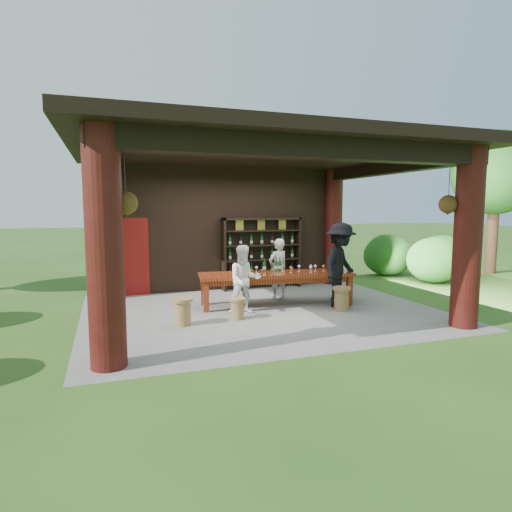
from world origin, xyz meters
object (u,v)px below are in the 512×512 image
object	(u,v)px
stool_far_left	(183,311)
napkin_basket	(239,271)
guest_woman	(244,280)
guest_man	(340,265)
host	(278,269)
tasting_table	(276,278)
wine_shelf	(262,253)
stool_near_right	(341,298)
stool_near_left	(237,308)

from	to	relation	value
stool_far_left	napkin_basket	bearing A→B (deg)	36.42
guest_woman	napkin_basket	distance (m)	0.59
stool_far_left	guest_man	size ratio (longest dim) A/B	0.27
host	napkin_basket	world-z (taller)	host
tasting_table	wine_shelf	bearing A→B (deg)	79.17
wine_shelf	host	size ratio (longest dim) A/B	1.50
stool_near_right	guest_woman	distance (m)	2.16
wine_shelf	stool_near_right	size ratio (longest dim) A/B	4.33
wine_shelf	host	xyz separation A→B (m)	(-0.12, -1.47, -0.24)
wine_shelf	napkin_basket	world-z (taller)	wine_shelf
stool_near_left	stool_near_right	xyz separation A→B (m)	(2.35, -0.03, 0.05)
host	guest_man	size ratio (longest dim) A/B	0.78
wine_shelf	stool_far_left	world-z (taller)	wine_shelf
guest_man	napkin_basket	world-z (taller)	guest_man
wine_shelf	tasting_table	world-z (taller)	wine_shelf
stool_near_right	stool_far_left	distance (m)	3.46
stool_near_left	napkin_basket	distance (m)	1.20
tasting_table	stool_near_right	xyz separation A→B (m)	(1.15, -0.93, -0.36)
napkin_basket	stool_near_right	bearing A→B (deg)	-26.63
guest_man	napkin_basket	xyz separation A→B (m)	(-2.16, 0.69, -0.13)
guest_man	stool_far_left	bearing A→B (deg)	150.42
stool_near_left	guest_man	bearing A→B (deg)	6.69
host	napkin_basket	distance (m)	1.25
stool_near_left	guest_man	world-z (taller)	guest_man
host	guest_man	distance (m)	1.58
stool_near_left	napkin_basket	bearing A→B (deg)	71.03
stool_near_right	host	world-z (taller)	host
tasting_table	napkin_basket	distance (m)	0.89
guest_man	napkin_basket	distance (m)	2.27
stool_near_left	guest_man	distance (m)	2.61
host	guest_man	world-z (taller)	guest_man
host	guest_woman	size ratio (longest dim) A/B	1.03
host	tasting_table	bearing A→B (deg)	46.89
host	guest_man	bearing A→B (deg)	112.79
guest_man	guest_woman	bearing A→B (deg)	141.66
napkin_basket	wine_shelf	bearing A→B (deg)	57.56
stool_near_left	host	bearing A→B (deg)	45.19
wine_shelf	stool_near_right	distance (m)	3.16
wine_shelf	guest_man	world-z (taller)	wine_shelf
tasting_table	guest_woman	bearing A→B (deg)	-151.19
wine_shelf	napkin_basket	xyz separation A→B (m)	(-1.25, -1.97, -0.16)
tasting_table	napkin_basket	size ratio (longest dim) A/B	13.79
stool_near_right	host	xyz separation A→B (m)	(-0.87, 1.51, 0.47)
guest_woman	guest_man	bearing A→B (deg)	2.70
wine_shelf	host	distance (m)	1.49
host	stool_near_right	bearing A→B (deg)	102.36
stool_far_left	wine_shelf	bearing A→B (deg)	48.39
tasting_table	stool_near_right	size ratio (longest dim) A/B	6.99
stool_near_right	stool_far_left	size ratio (longest dim) A/B	0.99
stool_near_left	napkin_basket	xyz separation A→B (m)	(0.34, 0.98, 0.59)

